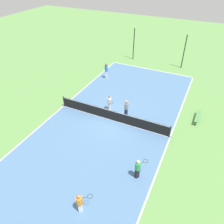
# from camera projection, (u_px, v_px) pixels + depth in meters

# --- Properties ---
(ground_plane) EXTENTS (80.00, 80.00, 0.00)m
(ground_plane) POSITION_uv_depth(u_px,v_px,m) (112.00, 120.00, 19.40)
(ground_plane) COLOR #60934C
(court_surface) EXTENTS (10.51, 23.25, 0.02)m
(court_surface) POSITION_uv_depth(u_px,v_px,m) (112.00, 120.00, 19.39)
(court_surface) COLOR #4C729E
(court_surface) RESTS_ON ground_plane
(tennis_net) EXTENTS (10.31, 0.10, 1.07)m
(tennis_net) POSITION_uv_depth(u_px,v_px,m) (112.00, 115.00, 19.07)
(tennis_net) COLOR black
(tennis_net) RESTS_ON court_surface
(bench) EXTENTS (0.36, 1.98, 0.45)m
(bench) POSITION_uv_depth(u_px,v_px,m) (198.00, 116.00, 19.21)
(bench) COLOR #4C8C4C
(bench) RESTS_ON ground_plane
(player_near_blue) EXTENTS (0.48, 0.48, 1.81)m
(player_near_blue) POSITION_uv_depth(u_px,v_px,m) (106.00, 70.00, 25.31)
(player_near_blue) COLOR white
(player_near_blue) RESTS_ON court_surface
(player_center_orange) EXTENTS (0.91, 0.87, 1.51)m
(player_center_orange) POSITION_uv_depth(u_px,v_px,m) (80.00, 202.00, 12.06)
(player_center_orange) COLOR white
(player_center_orange) RESTS_ON court_surface
(player_far_green) EXTENTS (0.81, 0.95, 1.60)m
(player_far_green) POSITION_uv_depth(u_px,v_px,m) (138.00, 168.00, 13.92)
(player_far_green) COLOR black
(player_far_green) RESTS_ON court_surface
(player_near_white) EXTENTS (0.91, 0.87, 1.49)m
(player_near_white) POSITION_uv_depth(u_px,v_px,m) (109.00, 102.00, 20.19)
(player_near_white) COLOR white
(player_near_white) RESTS_ON court_surface
(player_baseline_gray) EXTENTS (0.36, 0.36, 1.74)m
(player_baseline_gray) POSITION_uv_depth(u_px,v_px,m) (126.00, 108.00, 19.19)
(player_baseline_gray) COLOR navy
(player_baseline_gray) RESTS_ON court_surface
(tennis_ball_far_baseline) EXTENTS (0.07, 0.07, 0.07)m
(tennis_ball_far_baseline) POSITION_uv_depth(u_px,v_px,m) (53.00, 122.00, 19.10)
(tennis_ball_far_baseline) COLOR #CCE033
(tennis_ball_far_baseline) RESTS_ON court_surface
(tennis_ball_midcourt) EXTENTS (0.07, 0.07, 0.07)m
(tennis_ball_midcourt) POSITION_uv_depth(u_px,v_px,m) (144.00, 162.00, 15.44)
(tennis_ball_midcourt) COLOR #CCE033
(tennis_ball_midcourt) RESTS_ON court_surface
(fence_post_back_left) EXTENTS (0.12, 0.12, 4.19)m
(fence_post_back_left) POSITION_uv_depth(u_px,v_px,m) (134.00, 44.00, 29.41)
(fence_post_back_left) COLOR black
(fence_post_back_left) RESTS_ON ground_plane
(fence_post_back_right) EXTENTS (0.12, 0.12, 4.19)m
(fence_post_back_right) POSITION_uv_depth(u_px,v_px,m) (184.00, 52.00, 27.09)
(fence_post_back_right) COLOR black
(fence_post_back_right) RESTS_ON ground_plane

